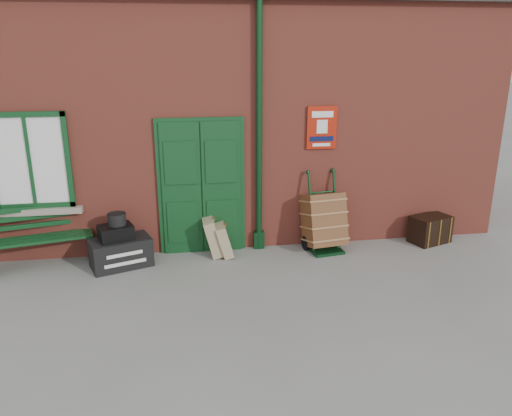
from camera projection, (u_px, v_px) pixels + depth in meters
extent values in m
plane|color=gray|center=(230.00, 288.00, 7.18)|extent=(80.00, 80.00, 0.00)
cube|color=#AD4837|center=(210.00, 117.00, 9.86)|extent=(10.00, 4.00, 4.00)
cube|color=#38302B|center=(207.00, 0.00, 9.20)|extent=(10.30, 4.30, 0.30)
cube|color=#103D1B|center=(202.00, 189.00, 8.18)|extent=(1.42, 0.12, 2.32)
cube|color=white|center=(30.00, 161.00, 7.62)|extent=(1.20, 0.08, 1.50)
cylinder|color=black|center=(259.00, 133.00, 8.00)|extent=(0.10, 0.10, 4.00)
cube|color=#AD1D0C|center=(322.00, 128.00, 8.19)|extent=(0.50, 0.03, 0.70)
cube|color=#103D1B|center=(39.00, 239.00, 7.74)|extent=(1.63, 0.75, 0.04)
cube|color=#103D1B|center=(37.00, 217.00, 7.85)|extent=(1.55, 0.38, 0.42)
cube|color=black|center=(91.00, 246.00, 8.07)|extent=(0.16, 0.47, 0.47)
cube|color=black|center=(121.00, 253.00, 7.84)|extent=(1.03, 0.78, 0.46)
cube|color=black|center=(116.00, 232.00, 7.73)|extent=(0.60, 0.51, 0.23)
cylinder|color=black|center=(117.00, 219.00, 7.70)|extent=(0.35, 0.35, 0.18)
cube|color=tan|center=(213.00, 237.00, 8.24)|extent=(0.33, 0.45, 0.65)
cube|color=tan|center=(224.00, 240.00, 8.21)|extent=(0.30, 0.40, 0.56)
cube|color=black|center=(327.00, 251.00, 8.44)|extent=(0.56, 0.44, 0.05)
cylinder|color=black|center=(311.00, 213.00, 8.34)|extent=(0.09, 0.37, 1.31)
cylinder|color=black|center=(336.00, 210.00, 8.47)|extent=(0.09, 0.37, 1.31)
cylinder|color=black|center=(306.00, 243.00, 8.51)|extent=(0.09, 0.25, 0.25)
cylinder|color=black|center=(337.00, 239.00, 8.68)|extent=(0.09, 0.25, 0.25)
cube|color=brown|center=(324.00, 219.00, 8.43)|extent=(0.73, 0.78, 0.97)
cube|color=black|center=(430.00, 229.00, 8.82)|extent=(0.77, 0.63, 0.48)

